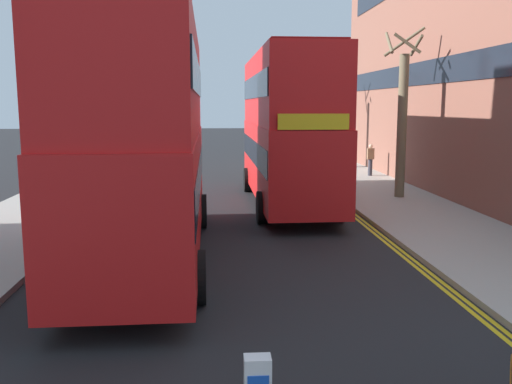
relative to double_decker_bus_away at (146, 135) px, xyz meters
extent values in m
cube|color=#ADA89E|center=(8.55, 3.87, -2.96)|extent=(4.00, 80.00, 0.14)
cube|color=#ADA89E|center=(-4.45, 3.87, -2.96)|extent=(4.00, 80.00, 0.14)
cube|color=yellow|center=(6.45, 1.87, -3.03)|extent=(0.10, 56.00, 0.01)
cube|color=yellow|center=(6.29, 1.87, -3.03)|extent=(0.10, 56.00, 0.01)
cube|color=red|center=(0.00, 0.00, -1.29)|extent=(2.64, 10.83, 2.60)
cube|color=red|center=(0.00, 0.00, 1.26)|extent=(2.59, 10.61, 2.50)
cube|color=black|center=(0.00, 0.00, -0.99)|extent=(2.66, 10.40, 0.84)
cube|color=black|center=(0.00, 0.00, 1.36)|extent=(2.65, 10.18, 0.80)
cube|color=yellow|center=(-0.07, 5.38, 0.26)|extent=(2.00, 0.09, 0.44)
cube|color=maroon|center=(0.00, 0.00, 2.56)|extent=(2.37, 9.75, 0.10)
cylinder|color=black|center=(-1.29, 3.33, -2.51)|extent=(0.31, 1.04, 1.04)
cylinder|color=black|center=(1.21, 3.36, -2.51)|extent=(0.31, 1.04, 1.04)
cylinder|color=black|center=(-1.21, -3.37, -2.51)|extent=(0.31, 1.04, 1.04)
cylinder|color=black|center=(1.29, -3.33, -2.51)|extent=(0.31, 1.04, 1.04)
cube|color=red|center=(4.31, 7.21, -1.29)|extent=(2.61, 10.83, 2.60)
cube|color=red|center=(4.31, 7.21, 1.26)|extent=(2.56, 10.61, 2.50)
cube|color=black|center=(4.31, 7.21, -0.99)|extent=(2.64, 10.39, 0.84)
cube|color=black|center=(4.31, 7.21, 1.36)|extent=(2.63, 10.18, 0.80)
cube|color=yellow|center=(4.37, 1.83, 0.26)|extent=(2.00, 0.08, 0.44)
cube|color=maroon|center=(4.31, 7.21, 2.56)|extent=(2.35, 9.74, 0.10)
cylinder|color=black|center=(5.60, 3.88, -2.51)|extent=(0.31, 1.04, 1.04)
cylinder|color=black|center=(3.10, 3.85, -2.51)|extent=(0.31, 1.04, 1.04)
cylinder|color=black|center=(5.53, 10.58, -2.51)|extent=(0.31, 1.04, 1.04)
cylinder|color=black|center=(3.03, 10.55, -2.51)|extent=(0.31, 1.04, 1.04)
cylinder|color=#2D2D38|center=(9.59, 14.56, -2.46)|extent=(0.22, 0.22, 0.85)
cube|color=#8C6647|center=(9.59, 14.56, -1.76)|extent=(0.34, 0.22, 0.56)
sphere|color=beige|center=(9.59, 14.56, -1.37)|extent=(0.20, 0.20, 0.20)
cylinder|color=#6B6047|center=(8.01, 18.67, -0.48)|extent=(0.42, 0.42, 4.81)
cylinder|color=#6B6047|center=(8.59, 18.82, 2.34)|extent=(0.43, 1.24, 0.93)
cylinder|color=#6B6047|center=(7.64, 19.30, 2.43)|extent=(1.35, 0.86, 1.10)
cylinder|color=#6B6047|center=(7.91, 18.25, 2.22)|extent=(0.92, 0.32, 0.69)
cylinder|color=#6B6047|center=(8.92, 7.89, -0.12)|extent=(0.37, 0.37, 5.54)
cylinder|color=#6B6047|center=(9.39, 7.93, 2.97)|extent=(0.21, 0.99, 0.74)
cylinder|color=#6B6047|center=(9.13, 8.62, 3.19)|extent=(1.55, 0.55, 1.15)
cylinder|color=#6B6047|center=(8.32, 7.95, 3.07)|extent=(0.24, 1.27, 0.94)
cylinder|color=#6B6047|center=(8.84, 7.39, 3.00)|extent=(1.06, 0.29, 0.79)
cube|color=black|center=(10.53, 9.45, 2.07)|extent=(0.04, 24.64, 1.00)
camera|label=1|loc=(1.65, -13.61, 0.72)|focal=39.28mm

